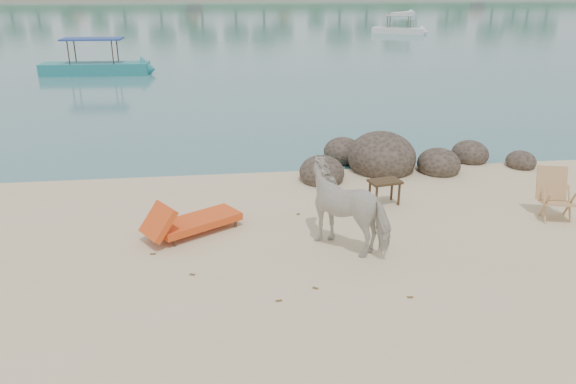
# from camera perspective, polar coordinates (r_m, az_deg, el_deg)

# --- Properties ---
(water) EXTENTS (400.00, 400.00, 0.00)m
(water) POSITION_cam_1_polar(r_m,az_deg,el_deg) (97.68, -6.45, 18.00)
(water) COLOR #3B7176
(water) RESTS_ON ground
(boulders) EXTENTS (6.33, 2.89, 1.32)m
(boulders) POSITION_cam_1_polar(r_m,az_deg,el_deg) (14.89, 10.40, 3.21)
(boulders) COLOR #2C231D
(boulders) RESTS_ON ground
(cow) EXTENTS (1.92, 1.88, 1.56)m
(cow) POSITION_cam_1_polar(r_m,az_deg,el_deg) (10.28, 6.34, -1.52)
(cow) COLOR silver
(cow) RESTS_ON ground
(side_table) EXTENTS (0.75, 0.56, 0.55)m
(side_table) POSITION_cam_1_polar(r_m,az_deg,el_deg) (12.43, 9.75, -0.17)
(side_table) COLOR black
(side_table) RESTS_ON ground
(lounge_chair) EXTENTS (2.15, 1.72, 0.62)m
(lounge_chair) POSITION_cam_1_polar(r_m,az_deg,el_deg) (11.06, -9.15, -2.64)
(lounge_chair) COLOR red
(lounge_chair) RESTS_ON ground
(deck_chair) EXTENTS (0.82, 0.86, 1.03)m
(deck_chair) POSITION_cam_1_polar(r_m,az_deg,el_deg) (12.67, 25.78, -0.46)
(deck_chair) COLOR tan
(deck_chair) RESTS_ON ground
(boat_near) EXTENTS (6.22, 1.70, 3.00)m
(boat_near) POSITION_cam_1_polar(r_m,az_deg,el_deg) (31.56, -19.25, 13.99)
(boat_near) COLOR #227A7E
(boat_near) RESTS_ON water
(boat_mid) EXTENTS (5.18, 3.73, 2.60)m
(boat_mid) POSITION_cam_1_polar(r_m,az_deg,el_deg) (54.19, 11.24, 16.92)
(boat_mid) COLOR silver
(boat_mid) RESTS_ON water
(boat_far) EXTENTS (4.60, 4.02, 0.58)m
(boat_far) POSITION_cam_1_polar(r_m,az_deg,el_deg) (81.23, 11.61, 17.37)
(boat_far) COLOR silver
(boat_far) RESTS_ON water
(dead_leaves) EXTENTS (4.43, 7.14, 0.00)m
(dead_leaves) POSITION_cam_1_polar(r_m,az_deg,el_deg) (8.96, 2.10, -10.55)
(dead_leaves) COLOR brown
(dead_leaves) RESTS_ON ground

